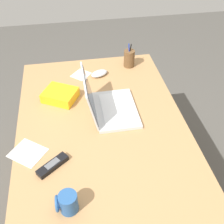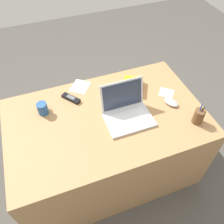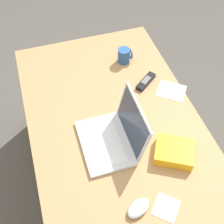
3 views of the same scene
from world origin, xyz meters
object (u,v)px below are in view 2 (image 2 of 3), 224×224
(computer_mouse, at_px, (171,102))
(coffee_mug_white, at_px, (42,108))
(cordless_phone, at_px, (71,98))
(snack_bag, at_px, (133,86))
(laptop, at_px, (127,112))
(pen_holder, at_px, (199,116))

(computer_mouse, bearing_deg, coffee_mug_white, 139.33)
(cordless_phone, height_order, snack_bag, snack_bag)
(computer_mouse, xyz_separation_m, coffee_mug_white, (-0.91, 0.25, 0.03))
(computer_mouse, bearing_deg, laptop, 153.98)
(computer_mouse, height_order, pen_holder, pen_holder)
(cordless_phone, bearing_deg, coffee_mug_white, -164.97)
(pen_holder, relative_size, snack_bag, 0.94)
(pen_holder, bearing_deg, laptop, 153.73)
(snack_bag, bearing_deg, computer_mouse, -51.83)
(laptop, height_order, cordless_phone, laptop)
(cordless_phone, bearing_deg, snack_bag, -5.84)
(coffee_mug_white, distance_m, cordless_phone, 0.23)
(computer_mouse, bearing_deg, snack_bag, 102.69)
(coffee_mug_white, relative_size, cordless_phone, 0.61)
(laptop, relative_size, snack_bag, 1.82)
(coffee_mug_white, distance_m, pen_holder, 1.09)
(laptop, bearing_deg, snack_bag, 57.81)
(laptop, distance_m, snack_bag, 0.30)
(laptop, height_order, pen_holder, laptop)
(computer_mouse, height_order, snack_bag, snack_bag)
(pen_holder, bearing_deg, snack_bag, 121.07)
(computer_mouse, xyz_separation_m, snack_bag, (-0.20, 0.25, 0.01))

